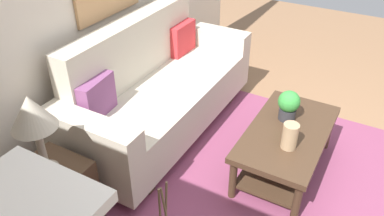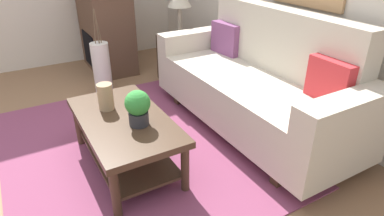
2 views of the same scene
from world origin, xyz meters
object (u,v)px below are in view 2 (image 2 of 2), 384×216
at_px(throw_pillow_crimson, 330,81).
at_px(coffee_table, 125,131).
at_px(potted_plant_tabletop, 138,107).
at_px(floor_vase, 102,69).
at_px(couch, 256,84).
at_px(tabletop_vase, 106,97).
at_px(throw_pillow_plum, 226,38).
at_px(side_table, 180,59).
at_px(fireplace, 106,26).

xyz_separation_m(throw_pillow_crimson, coffee_table, (-0.67, -1.38, -0.37)).
height_order(throw_pillow_crimson, potted_plant_tabletop, throw_pillow_crimson).
bearing_deg(floor_vase, couch, 35.02).
distance_m(coffee_table, tabletop_vase, 0.30).
xyz_separation_m(throw_pillow_plum, side_table, (-0.71, -0.17, -0.40)).
bearing_deg(potted_plant_tabletop, tabletop_vase, -160.33).
relative_size(throw_pillow_plum, floor_vase, 0.60).
relative_size(tabletop_vase, side_table, 0.37).
relative_size(throw_pillow_plum, tabletop_vase, 1.73).
relative_size(potted_plant_tabletop, side_table, 0.47).
bearing_deg(potted_plant_tabletop, side_table, 143.01).
relative_size(throw_pillow_crimson, coffee_table, 0.33).
height_order(tabletop_vase, side_table, tabletop_vase).
height_order(throw_pillow_crimson, side_table, throw_pillow_crimson).
distance_m(couch, tabletop_vase, 1.34).
bearing_deg(floor_vase, potted_plant_tabletop, -6.41).
bearing_deg(coffee_table, throw_pillow_plum, 115.35).
bearing_deg(side_table, potted_plant_tabletop, -36.99).
xyz_separation_m(tabletop_vase, side_table, (-1.16, 1.27, -0.25)).
bearing_deg(floor_vase, coffee_table, -9.63).
height_order(throw_pillow_plum, tabletop_vase, throw_pillow_plum).
height_order(couch, coffee_table, couch).
bearing_deg(floor_vase, tabletop_vase, -13.84).
xyz_separation_m(throw_pillow_plum, floor_vase, (-0.78, -1.14, -0.38)).
relative_size(couch, throw_pillow_plum, 5.94).
height_order(couch, side_table, couch).
height_order(tabletop_vase, fireplace, fireplace).
xyz_separation_m(couch, floor_vase, (-1.44, -1.01, -0.13)).
bearing_deg(potted_plant_tabletop, throw_pillow_crimson, 68.62).
bearing_deg(tabletop_vase, coffee_table, 16.90).
distance_m(coffee_table, side_table, 1.82).
bearing_deg(floor_vase, side_table, 85.63).
height_order(coffee_table, potted_plant_tabletop, potted_plant_tabletop).
height_order(side_table, floor_vase, floor_vase).
height_order(fireplace, floor_vase, fireplace).
distance_m(throw_pillow_plum, tabletop_vase, 1.52).
height_order(couch, potted_plant_tabletop, couch).
bearing_deg(throw_pillow_plum, throw_pillow_crimson, 0.00).
bearing_deg(side_table, throw_pillow_plum, 13.85).
relative_size(potted_plant_tabletop, floor_vase, 0.44).
bearing_deg(coffee_table, side_table, 138.48).
xyz_separation_m(side_table, floor_vase, (-0.07, -0.96, 0.02)).
xyz_separation_m(throw_pillow_plum, coffee_table, (0.65, -1.38, -0.37)).
bearing_deg(side_table, fireplace, -143.05).
height_order(throw_pillow_plum, side_table, throw_pillow_plum).
distance_m(potted_plant_tabletop, side_table, 1.92).
relative_size(side_table, fireplace, 0.48).
bearing_deg(potted_plant_tabletop, throw_pillow_plum, 121.51).
xyz_separation_m(tabletop_vase, potted_plant_tabletop, (0.35, 0.13, 0.04)).
distance_m(throw_pillow_crimson, floor_vase, 2.42).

